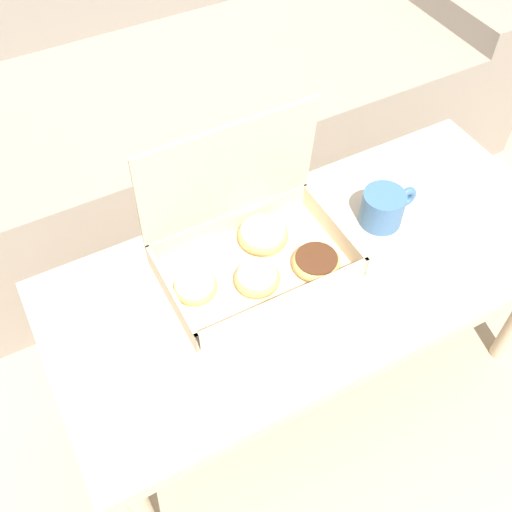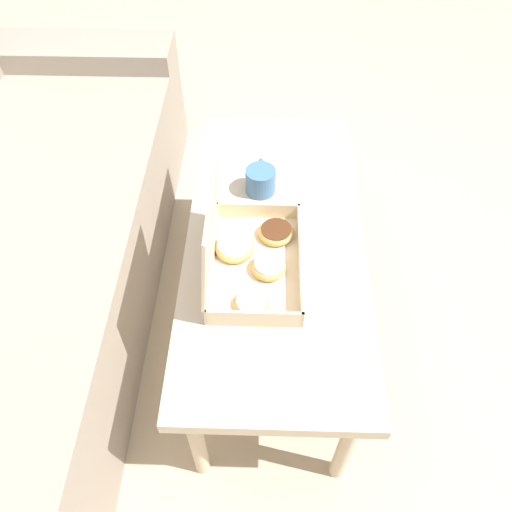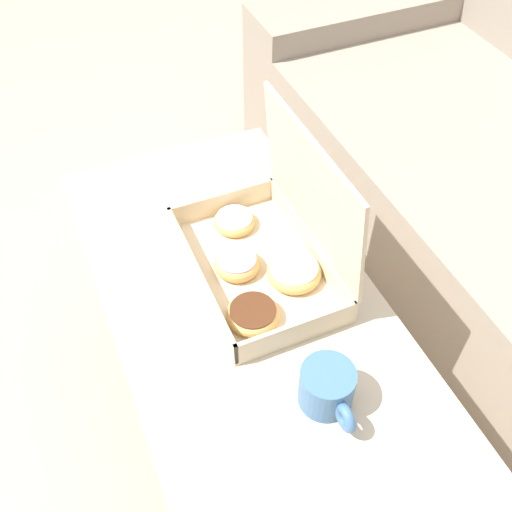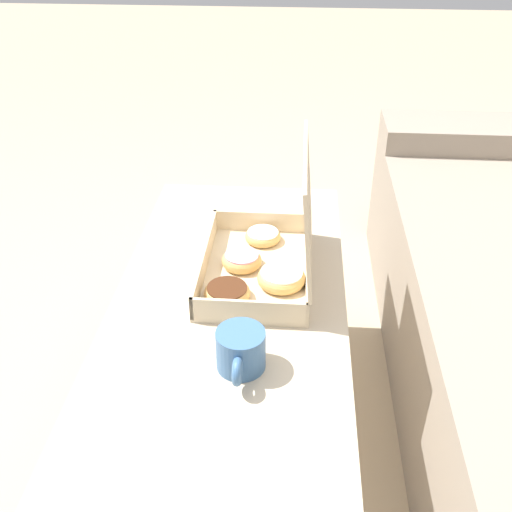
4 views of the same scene
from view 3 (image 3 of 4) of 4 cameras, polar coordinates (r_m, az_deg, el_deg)
name	(u,v)px [view 3 (image 3 of 4)]	position (r m, az deg, el deg)	size (l,w,h in m)	color
ground_plane	(288,421)	(1.60, 3.11, -15.40)	(12.00, 12.00, 0.00)	tan
coffee_table	(255,338)	(1.21, -0.05, -7.78)	(1.16, 0.52, 0.48)	#C6B293
pastry_box	(268,253)	(1.21, 1.17, 0.28)	(0.39, 0.26, 0.31)	beige
coffee_mug	(328,388)	(1.05, 6.84, -12.41)	(0.14, 0.10, 0.08)	#3D6693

